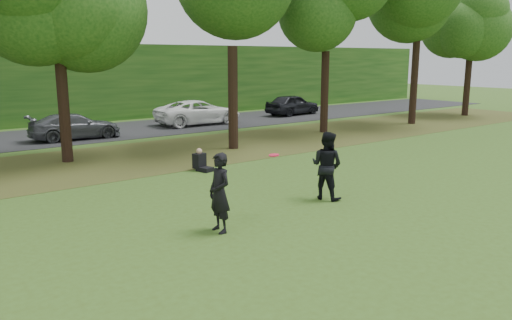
{
  "coord_description": "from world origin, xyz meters",
  "views": [
    {
      "loc": [
        -8.85,
        -6.33,
        4.1
      ],
      "look_at": [
        -0.6,
        4.53,
        1.3
      ],
      "focal_mm": 35.0,
      "sensor_mm": 36.0,
      "label": 1
    }
  ],
  "objects_px": {
    "frisbee": "(274,155)",
    "seated_person": "(201,162)",
    "player_left": "(220,193)",
    "player_right": "(327,165)"
  },
  "relations": [
    {
      "from": "frisbee",
      "to": "seated_person",
      "type": "height_order",
      "value": "frisbee"
    },
    {
      "from": "frisbee",
      "to": "player_left",
      "type": "bearing_deg",
      "value": -173.62
    },
    {
      "from": "player_left",
      "to": "seated_person",
      "type": "height_order",
      "value": "player_left"
    },
    {
      "from": "player_left",
      "to": "frisbee",
      "type": "xyz_separation_m",
      "value": [
        1.82,
        0.2,
        0.67
      ]
    },
    {
      "from": "player_left",
      "to": "seated_person",
      "type": "xyz_separation_m",
      "value": [
        3.07,
        5.98,
        -0.65
      ]
    },
    {
      "from": "player_left",
      "to": "frisbee",
      "type": "bearing_deg",
      "value": 97.3
    },
    {
      "from": "player_left",
      "to": "player_right",
      "type": "distance_m",
      "value": 4.11
    },
    {
      "from": "frisbee",
      "to": "seated_person",
      "type": "bearing_deg",
      "value": 77.82
    },
    {
      "from": "player_left",
      "to": "seated_person",
      "type": "relative_size",
      "value": 2.32
    },
    {
      "from": "seated_person",
      "to": "frisbee",
      "type": "bearing_deg",
      "value": -116.09
    }
  ]
}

